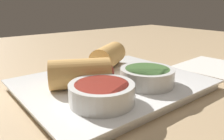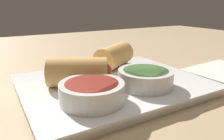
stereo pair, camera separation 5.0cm
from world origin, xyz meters
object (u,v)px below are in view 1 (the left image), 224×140
(dipping_bowl_far, at_px, (102,92))
(spoon, at_px, (68,65))
(napkin, at_px, (213,67))
(dipping_bowl_near, at_px, (147,76))
(serving_plate, at_px, (112,85))

(dipping_bowl_far, distance_m, spoon, 0.23)
(dipping_bowl_far, distance_m, napkin, 0.30)
(spoon, relative_size, napkin, 1.08)
(spoon, bearing_deg, dipping_bowl_near, 97.47)
(serving_plate, height_order, dipping_bowl_near, dipping_bowl_near)
(dipping_bowl_near, bearing_deg, spoon, -82.53)
(dipping_bowl_near, relative_size, spoon, 0.49)
(serving_plate, relative_size, spoon, 1.70)
(dipping_bowl_near, height_order, dipping_bowl_far, same)
(dipping_bowl_near, distance_m, spoon, 0.21)
(serving_plate, distance_m, dipping_bowl_far, 0.09)
(napkin, bearing_deg, serving_plate, -10.58)
(dipping_bowl_far, height_order, napkin, dipping_bowl_far)
(napkin, bearing_deg, dipping_bowl_near, 0.80)
(dipping_bowl_near, relative_size, dipping_bowl_far, 1.00)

